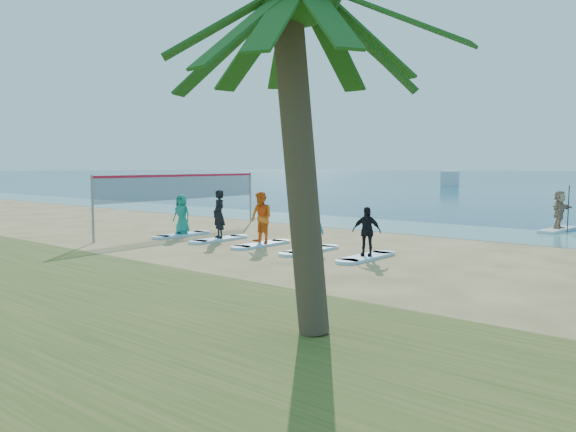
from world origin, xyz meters
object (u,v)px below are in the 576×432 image
Objects in this scene: volleyball_net at (183,187)px; paddleboard at (559,230)px; surfboard_0 at (182,235)px; student_2 at (261,218)px; student_4 at (366,231)px; surfboard_4 at (366,257)px; student_1 at (219,214)px; boat_offshore_a at (450,185)px; surfboard_2 at (261,244)px; student_3 at (310,224)px; surfboard_1 at (219,239)px; student_0 at (182,214)px; paddleboarder at (559,209)px; surfboard_3 at (310,250)px.

volleyball_net reaches higher than paddleboard.
paddleboard is 1.36× the size of surfboard_0.
student_4 is at bearing 8.78° from student_2.
surfboard_4 is 0.80m from student_4.
volleyball_net reaches higher than surfboard_4.
student_1 reaches higher than student_2.
surfboard_2 is (20.68, -63.04, 0.04)m from boat_offshore_a.
surfboard_4 is at bearing -6.90° from student_3.
student_2 reaches higher than student_3.
boat_offshore_a is 66.34m from surfboard_2.
volleyball_net is at bearing 165.39° from student_3.
surfboard_1 is at bearing 173.10° from student_3.
student_3 is at bearing 8.78° from student_2.
student_0 is at bearing 180.00° from surfboard_2.
student_1 is at bearing 180.00° from surfboard_2.
paddleboard is 1.36× the size of surfboard_2.
student_1 is at bearing 0.00° from surfboard_1.
paddleboarder is 12.52m from student_3.
surfboard_3 is at bearing 20.19° from student_1.
volleyball_net is 3.96m from surfboard_1.
paddleboarder reaches higher than surfboard_1.
surfboard_0 is 4.47m from student_2.
volleyball_net is 63.85m from boat_offshore_a.
student_4 reaches higher than surfboard_1.
surfboard_0 is 2.38m from student_1.
paddleboarder is 0.90× the size of student_1.
student_2 reaches higher than paddleboard.
volleyball_net reaches higher than surfboard_2.
student_2 is 1.12× the size of student_3.
student_4 is (4.36, 0.00, -0.16)m from student_2.
surfboard_4 is at bearing 176.41° from paddleboarder.
student_1 reaches higher than paddleboarder.
student_2 is 0.83× the size of surfboard_3.
surfboard_3 is at bearing -12.28° from student_0.
paddleboarder is at bearing 33.47° from student_0.
student_2 reaches higher than surfboard_1.
boat_offshore_a reaches higher than surfboard_1.
surfboard_0 is at bearing 0.00° from student_0.
student_2 is at bearing -93.19° from boat_offshore_a.
student_3 is at bearing -7.71° from volleyball_net.
volleyball_net reaches higher than student_2.
student_3 is 2.18m from student_4.
surfboard_3 is at bearing 159.91° from student_4.
volleyball_net reaches higher than student_1.
volleyball_net is 6.03× the size of student_4.
paddleboard is 1.99× the size of student_4.
student_0 reaches higher than surfboard_1.
student_1 is at bearing 159.91° from student_4.
surfboard_2 is at bearing 180.00° from surfboard_4.
paddleboarder is at bearing 72.02° from student_1.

